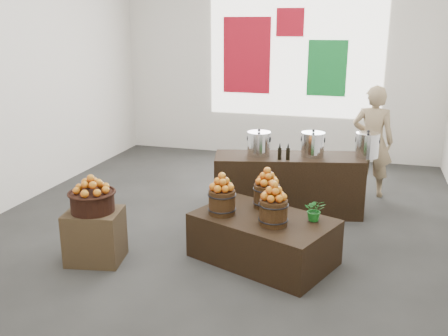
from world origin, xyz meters
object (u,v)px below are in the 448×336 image
(shopper, at_px, (372,141))
(counter, at_px, (288,184))
(wicker_basket, at_px, (92,202))
(crate, at_px, (95,236))
(stock_pot_center, at_px, (313,145))
(stock_pot_right, at_px, (367,146))
(stock_pot_left, at_px, (259,144))
(display_table, at_px, (263,239))

(shopper, bearing_deg, counter, 50.12)
(wicker_basket, height_order, shopper, shopper)
(wicker_basket, bearing_deg, shopper, 47.77)
(crate, relative_size, shopper, 0.35)
(crate, height_order, stock_pot_center, stock_pot_center)
(crate, distance_m, stock_pot_right, 3.61)
(counter, height_order, stock_pot_center, stock_pot_center)
(wicker_basket, xyz_separation_m, stock_pot_center, (2.05, 2.09, 0.27))
(counter, height_order, stock_pot_left, stock_pot_left)
(stock_pot_left, relative_size, shopper, 0.18)
(shopper, bearing_deg, stock_pot_right, 90.13)
(crate, distance_m, counter, 2.67)
(display_table, height_order, stock_pot_left, stock_pot_left)
(display_table, bearing_deg, crate, -141.39)
(counter, height_order, stock_pot_right, stock_pot_right)
(stock_pot_right, bearing_deg, wicker_basket, -140.51)
(wicker_basket, bearing_deg, counter, 49.12)
(stock_pot_left, relative_size, stock_pot_center, 1.00)
(counter, bearing_deg, wicker_basket, -144.32)
(stock_pot_center, bearing_deg, display_table, -101.31)
(wicker_basket, bearing_deg, crate, 0.00)
(stock_pot_center, xyz_separation_m, stock_pot_right, (0.69, 0.16, 0.00))
(crate, bearing_deg, stock_pot_right, 39.49)
(crate, xyz_separation_m, stock_pot_right, (2.74, 2.25, 0.66))
(stock_pot_center, height_order, shopper, shopper)
(display_table, height_order, stock_pot_center, stock_pot_center)
(crate, distance_m, display_table, 1.81)
(stock_pot_right, relative_size, shopper, 0.18)
(wicker_basket, relative_size, stock_pot_right, 1.52)
(stock_pot_right, bearing_deg, stock_pot_center, -166.56)
(wicker_basket, xyz_separation_m, counter, (1.75, 2.02, -0.28))
(wicker_basket, distance_m, stock_pot_left, 2.37)
(stock_pot_left, relative_size, stock_pot_right, 1.00)
(display_table, relative_size, counter, 0.74)
(stock_pot_center, relative_size, stock_pot_right, 1.00)
(stock_pot_right, xyz_separation_m, shopper, (0.07, 0.83, -0.12))
(wicker_basket, bearing_deg, display_table, 16.75)
(display_table, relative_size, shopper, 0.88)
(shopper, bearing_deg, wicker_basket, 52.52)
(crate, bearing_deg, wicker_basket, 0.00)
(crate, height_order, shopper, shopper)
(stock_pot_center, bearing_deg, stock_pot_right, 13.44)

